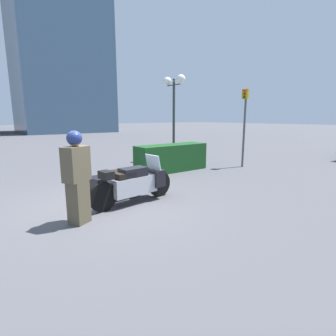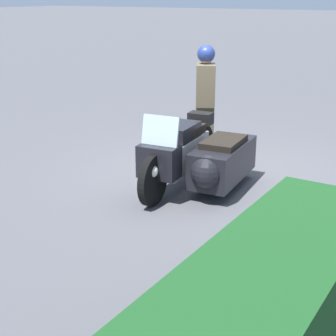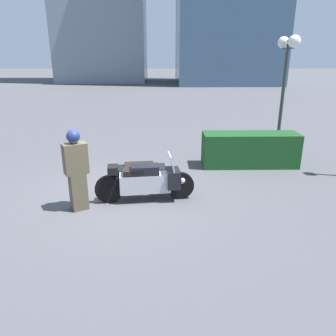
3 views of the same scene
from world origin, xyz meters
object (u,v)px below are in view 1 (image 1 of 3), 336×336
police_motorcycle (127,182)px  traffic_light_near (244,116)px  hedge_bush_curbside (171,158)px  twin_lamp_post (174,92)px  officer_rider (77,175)px

police_motorcycle → traffic_light_near: 6.57m
hedge_bush_curbside → police_motorcycle: bearing=-144.4°
police_motorcycle → twin_lamp_post: twin_lamp_post is taller
police_motorcycle → twin_lamp_post: 6.86m
officer_rider → twin_lamp_post: (6.26, 4.84, 2.28)m
police_motorcycle → officer_rider: bearing=-160.1°
police_motorcycle → hedge_bush_curbside: (3.23, 2.31, 0.06)m
police_motorcycle → traffic_light_near: bearing=4.2°
police_motorcycle → twin_lamp_post: (4.74, 4.09, 2.80)m
hedge_bush_curbside → twin_lamp_post: twin_lamp_post is taller
officer_rider → hedge_bush_curbside: officer_rider is taller
police_motorcycle → traffic_light_near: traffic_light_near is taller
hedge_bush_curbside → twin_lamp_post: size_ratio=0.75×
police_motorcycle → officer_rider: 1.77m
hedge_bush_curbside → twin_lamp_post: (1.51, 1.78, 2.74)m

